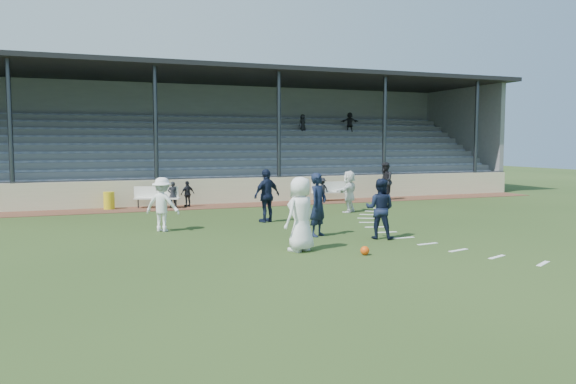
# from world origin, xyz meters

# --- Properties ---
(ground) EXTENTS (90.00, 90.00, 0.00)m
(ground) POSITION_xyz_m (0.00, 0.00, 0.00)
(ground) COLOR #293E19
(ground) RESTS_ON ground
(cinder_track) EXTENTS (34.00, 2.00, 0.02)m
(cinder_track) POSITION_xyz_m (0.00, 10.50, 0.01)
(cinder_track) COLOR #573123
(cinder_track) RESTS_ON ground
(retaining_wall) EXTENTS (34.00, 0.18, 1.20)m
(retaining_wall) POSITION_xyz_m (0.00, 11.55, 0.60)
(retaining_wall) COLOR beige
(retaining_wall) RESTS_ON ground
(bench_left) EXTENTS (2.00, 1.21, 0.95)m
(bench_left) POSITION_xyz_m (-3.14, 10.71, 0.58)
(bench_left) COLOR white
(bench_left) RESTS_ON cinder_track
(bench_right) EXTENTS (2.01, 0.51, 0.95)m
(bench_right) POSITION_xyz_m (5.46, 10.76, 0.58)
(bench_right) COLOR white
(bench_right) RESTS_ON cinder_track
(trash_bin) EXTENTS (0.47, 0.47, 0.76)m
(trash_bin) POSITION_xyz_m (-5.16, 10.95, 0.40)
(trash_bin) COLOR yellow
(trash_bin) RESTS_ON cinder_track
(football) EXTENTS (0.23, 0.23, 0.23)m
(football) POSITION_xyz_m (0.46, -1.90, 0.12)
(football) COLOR #E84E0D
(football) RESTS_ON ground
(player_white_lead) EXTENTS (1.16, 1.01, 2.01)m
(player_white_lead) POSITION_xyz_m (-0.90, -0.81, 1.00)
(player_white_lead) COLOR white
(player_white_lead) RESTS_ON ground
(player_navy_lead) EXTENTS (0.86, 0.81, 1.98)m
(player_navy_lead) POSITION_xyz_m (0.52, 1.24, 0.99)
(player_navy_lead) COLOR black
(player_navy_lead) RESTS_ON ground
(player_navy_mid) EXTENTS (1.13, 1.10, 1.84)m
(player_navy_mid) POSITION_xyz_m (2.09, 0.16, 0.92)
(player_navy_mid) COLOR black
(player_navy_mid) RESTS_ON ground
(player_white_wing) EXTENTS (1.32, 1.19, 1.78)m
(player_white_wing) POSITION_xyz_m (-3.87, 3.95, 0.89)
(player_white_wing) COLOR white
(player_white_wing) RESTS_ON ground
(player_navy_wing) EXTENTS (1.24, 0.87, 1.96)m
(player_navy_wing) POSITION_xyz_m (0.04, 4.79, 0.98)
(player_navy_wing) COLOR black
(player_navy_wing) RESTS_ON ground
(player_white_back) EXTENTS (1.58, 1.43, 1.75)m
(player_white_back) POSITION_xyz_m (4.22, 6.37, 0.87)
(player_white_back) COLOR white
(player_white_back) RESTS_ON ground
(official) EXTENTS (1.08, 1.16, 1.91)m
(official) POSITION_xyz_m (8.22, 10.20, 0.98)
(official) COLOR black
(official) RESTS_ON cinder_track
(sub_left_near) EXTENTS (0.44, 0.31, 1.18)m
(sub_left_near) POSITION_xyz_m (-2.48, 10.42, 0.61)
(sub_left_near) COLOR black
(sub_left_near) RESTS_ON cinder_track
(sub_left_far) EXTENTS (0.74, 0.51, 1.17)m
(sub_left_far) POSITION_xyz_m (-1.76, 10.68, 0.60)
(sub_left_far) COLOR black
(sub_left_far) RESTS_ON cinder_track
(sub_right) EXTENTS (0.85, 0.60, 1.19)m
(sub_right) POSITION_xyz_m (4.85, 10.51, 0.61)
(sub_right) COLOR black
(sub_right) RESTS_ON cinder_track
(grandstand) EXTENTS (34.60, 9.00, 6.61)m
(grandstand) POSITION_xyz_m (0.01, 16.26, 2.20)
(grandstand) COLOR slate
(grandstand) RESTS_ON ground
(penalty_arc) EXTENTS (3.89, 14.63, 0.01)m
(penalty_arc) POSITION_xyz_m (4.12, 0.00, 0.01)
(penalty_arc) COLOR white
(penalty_arc) RESTS_ON ground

